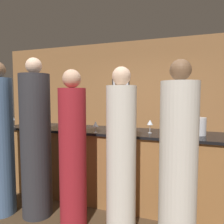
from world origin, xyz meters
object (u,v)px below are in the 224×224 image
guest_0 (0,144)px  guest_2 (121,158)px  guest_3 (178,164)px  guest_1 (73,154)px  guest_4 (36,144)px  ice_bucket (198,126)px  wine_bottle_0 (185,127)px  bartender (120,133)px

guest_0 → guest_2: (1.58, 0.12, -0.06)m
guest_2 → guest_3: (0.59, -0.01, 0.01)m
guest_1 → guest_4: 0.56m
guest_2 → ice_bucket: bearing=43.6°
guest_2 → ice_bucket: 1.11m
guest_2 → wine_bottle_0: size_ratio=5.79×
guest_1 → wine_bottle_0: guest_1 is taller
bartender → wine_bottle_0: bartender is taller
guest_0 → guest_2: size_ratio=1.06×
bartender → guest_0: 1.95m
guest_4 → guest_1: bearing=-4.0°
guest_0 → guest_2: 1.58m
guest_4 → guest_2: bearing=-0.4°
bartender → ice_bucket: (1.28, -0.77, 0.29)m
wine_bottle_0 → ice_bucket: (0.15, 0.22, -0.01)m
guest_0 → guest_3: guest_0 is taller
ice_bucket → guest_4: bearing=-159.0°
guest_0 → guest_1: size_ratio=1.07×
guest_0 → guest_3: bearing=2.9°
bartender → guest_2: 1.59m
guest_3 → wine_bottle_0: guest_3 is taller
guest_1 → ice_bucket: (1.35, 0.77, 0.28)m
bartender → guest_0: guest_0 is taller
guest_2 → guest_3: size_ratio=0.98×
guest_3 → guest_2: bearing=178.9°
guest_2 → guest_4: bearing=179.6°
bartender → guest_1: bearing=87.6°
wine_bottle_0 → guest_2: bearing=-140.2°
ice_bucket → guest_1: bearing=-150.3°
guest_4 → wine_bottle_0: 1.83m
guest_2 → ice_bucket: size_ratio=8.30×
guest_0 → guest_1: bearing=5.0°
bartender → guest_3: bearing=125.9°
guest_4 → wine_bottle_0: guest_4 is taller
bartender → guest_3: 1.87m
guest_0 → guest_3: 2.17m
guest_2 → guest_4: size_ratio=0.92×
guest_3 → guest_4: bearing=179.4°
wine_bottle_0 → guest_1: bearing=-155.4°
guest_4 → ice_bucket: size_ratio=9.02×
guest_3 → ice_bucket: size_ratio=8.49×
ice_bucket → guest_3: bearing=-104.1°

